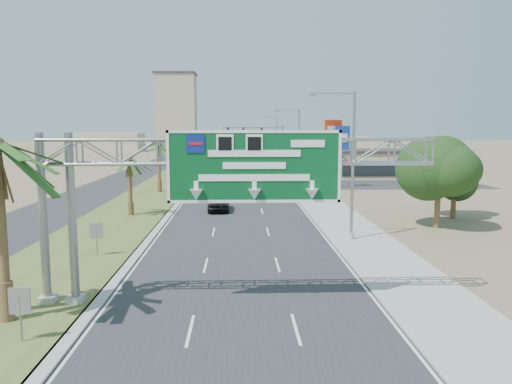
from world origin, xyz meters
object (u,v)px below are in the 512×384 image
object	(u,v)px
car_far	(222,166)
pole_sign_red_near	(333,133)
signal_mast	(270,145)
car_right_lane	(257,172)
pole_sign_blue	(342,141)
pole_sign_red_far	(297,138)
sign_gantry	(217,165)
car_mid_lane	(245,175)
car_left_lane	(219,202)
store_building	(380,164)

from	to	relation	value
car_far	pole_sign_red_near	world-z (taller)	pole_sign_red_near
signal_mast	pole_sign_red_near	distance (m)	20.78
car_right_lane	pole_sign_red_near	xyz separation A→B (m)	(9.11, -15.19, 6.29)
car_far	pole_sign_blue	xyz separation A→B (m)	(16.16, -30.31, 5.38)
signal_mast	pole_sign_blue	world-z (taller)	pole_sign_blue
signal_mast	pole_sign_red_near	bearing A→B (deg)	-70.97
pole_sign_red_near	pole_sign_red_far	world-z (taller)	pole_sign_red_near
signal_mast	car_right_lane	xyz separation A→B (m)	(-2.37, -4.36, -4.19)
pole_sign_blue	car_right_lane	bearing A→B (deg)	122.77
sign_gantry	car_mid_lane	xyz separation A→B (m)	(1.82, 51.61, -5.25)
car_mid_lane	pole_sign_blue	world-z (taller)	pole_sign_blue
pole_sign_red_near	car_right_lane	bearing A→B (deg)	120.95
pole_sign_blue	pole_sign_red_far	world-z (taller)	pole_sign_blue
car_mid_lane	car_left_lane	bearing A→B (deg)	-87.91
sign_gantry	pole_sign_red_near	world-z (taller)	pole_sign_red_near
pole_sign_red_near	pole_sign_blue	xyz separation A→B (m)	(1.06, -0.60, -0.92)
car_mid_lane	pole_sign_red_near	xyz separation A→B (m)	(11.15, -9.11, 6.14)
sign_gantry	car_right_lane	bearing A→B (deg)	86.16
pole_sign_blue	car_far	bearing A→B (deg)	118.06
store_building	pole_sign_red_near	distance (m)	17.62
signal_mast	pole_sign_blue	distance (m)	21.64
signal_mast	pole_sign_red_near	world-z (taller)	pole_sign_red_near
signal_mast	car_mid_lane	distance (m)	12.03
sign_gantry	pole_sign_blue	distance (m)	44.18
car_mid_lane	car_right_lane	size ratio (longest dim) A/B	1.04
sign_gantry	pole_sign_red_far	bearing A→B (deg)	80.74
car_far	car_left_lane	bearing A→B (deg)	-93.81
car_left_lane	car_far	bearing A→B (deg)	90.35
car_mid_lane	pole_sign_red_far	world-z (taller)	pole_sign_red_far
car_far	car_mid_lane	bearing A→B (deg)	-84.40
sign_gantry	car_left_lane	bearing A→B (deg)	92.17
car_right_lane	pole_sign_blue	size ratio (longest dim) A/B	0.58
signal_mast	car_far	world-z (taller)	signal_mast
signal_mast	pole_sign_red_far	world-z (taller)	signal_mast
signal_mast	car_left_lane	size ratio (longest dim) A/B	2.10
pole_sign_red_far	pole_sign_red_near	bearing A→B (deg)	-89.06
sign_gantry	pole_sign_red_near	size ratio (longest dim) A/B	1.89
signal_mast	car_right_lane	distance (m)	6.49
store_building	car_left_lane	world-z (taller)	store_building
store_building	car_left_lane	bearing A→B (deg)	-127.43
store_building	car_mid_lane	distance (m)	21.74
signal_mast	car_right_lane	bearing A→B (deg)	-118.51
car_mid_lane	pole_sign_red_far	xyz separation A→B (m)	(10.60, 24.58, 4.89)
store_building	pole_sign_blue	bearing A→B (deg)	-122.48
signal_mast	pole_sign_red_far	bearing A→B (deg)	66.37
car_left_lane	pole_sign_blue	world-z (taller)	pole_sign_blue
signal_mast	store_building	world-z (taller)	signal_mast
car_right_lane	pole_sign_red_far	xyz separation A→B (m)	(8.56, 18.50, 5.04)
car_right_lane	car_far	size ratio (longest dim) A/B	1.04
sign_gantry	signal_mast	world-z (taller)	signal_mast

